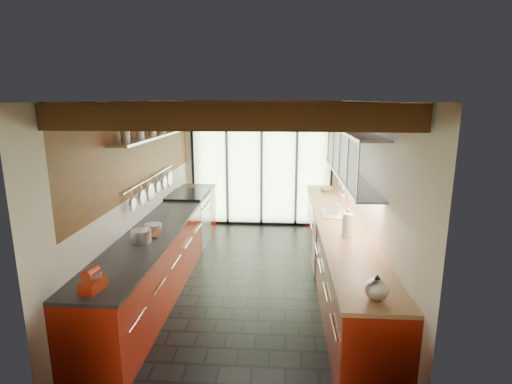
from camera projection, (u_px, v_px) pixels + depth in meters
The scene contains 18 objects.
ground at pixel (251, 279), 5.95m from camera, with size 5.50×5.50×0.00m, color black.
room_shell at pixel (251, 170), 5.58m from camera, with size 5.50×5.50×5.50m.
ceiling_beams at pixel (253, 111), 5.77m from camera, with size 3.14×5.06×4.90m.
glass_door at pixel (262, 147), 8.20m from camera, with size 2.95×0.10×2.90m.
left_counter at pixel (166, 248), 5.93m from camera, with size 0.68×5.00×0.92m.
range_stove at pixel (189, 219), 7.34m from camera, with size 0.66×0.90×0.97m.
right_counter at pixel (339, 253), 5.77m from camera, with size 0.68×5.00×0.92m.
sink_assembly at pixel (338, 212), 6.04m from camera, with size 0.45×0.52×0.43m.
upper_cabinets_right at pixel (352, 154), 5.73m from camera, with size 0.34×3.00×3.00m.
left_wall_fixtures at pixel (153, 156), 5.89m from camera, with size 0.28×2.60×0.96m.
stand_mixer at pixel (93, 281), 3.63m from camera, with size 0.17×0.27×0.23m.
pot_large at pixel (141, 236), 4.86m from camera, with size 0.24×0.24×0.15m, color silver.
pot_small at pixel (153, 227), 5.30m from camera, with size 0.23×0.23×0.09m, color silver.
cutting_board at pixel (149, 233), 5.16m from camera, with size 0.28×0.39×0.03m, color brown.
kettle at pixel (377, 288), 3.45m from camera, with size 0.22×0.26×0.25m.
paper_towel at pixel (348, 225), 5.04m from camera, with size 0.15×0.15×0.36m.
soap_bottle at pixel (336, 206), 6.15m from camera, with size 0.09×0.09×0.20m, color silver.
bowl at pixel (326, 189), 7.62m from camera, with size 0.23×0.23×0.06m, color silver.
Camera 1 is at (0.44, -5.49, 2.62)m, focal length 28.00 mm.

